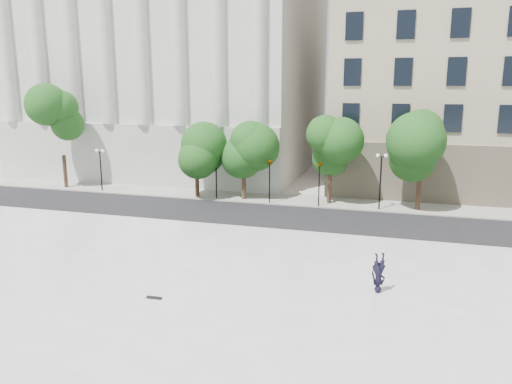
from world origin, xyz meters
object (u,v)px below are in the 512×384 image
(person_lying, at_px, (378,287))
(skateboard, at_px, (154,298))
(traffic_light_west, at_px, (270,160))
(traffic_light_east, at_px, (320,161))

(person_lying, relative_size, skateboard, 2.64)
(traffic_light_west, distance_m, person_lying, 19.65)
(traffic_light_east, height_order, person_lying, traffic_light_east)
(traffic_light_east, bearing_deg, skateboard, -101.33)
(traffic_light_east, distance_m, person_lying, 18.03)
(traffic_light_west, distance_m, traffic_light_east, 4.10)
(skateboard, bearing_deg, traffic_light_east, 77.37)
(traffic_light_west, bearing_deg, person_lying, -60.53)
(traffic_light_west, xyz_separation_m, person_lying, (9.56, -16.91, -3.02))
(person_lying, bearing_deg, traffic_light_east, 79.98)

